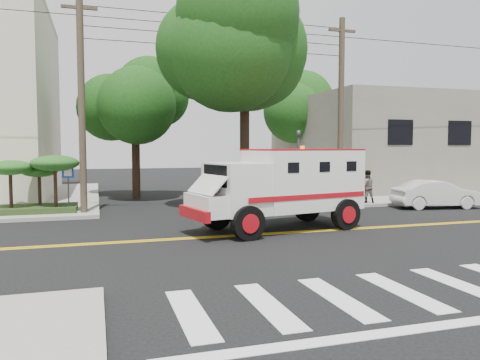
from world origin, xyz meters
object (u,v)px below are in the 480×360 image
object	(u,v)px
armored_truck	(283,184)
pedestrian_a	(346,183)
parked_sedan	(436,194)
pedestrian_b	(367,186)

from	to	relation	value
armored_truck	pedestrian_a	bearing A→B (deg)	33.46
parked_sedan	pedestrian_b	bearing A→B (deg)	66.09
pedestrian_a	pedestrian_b	bearing A→B (deg)	99.71
pedestrian_b	pedestrian_a	bearing A→B (deg)	-41.32
pedestrian_a	parked_sedan	bearing A→B (deg)	116.58
armored_truck	parked_sedan	bearing A→B (deg)	7.55
parked_sedan	pedestrian_a	bearing A→B (deg)	60.14
armored_truck	parked_sedan	world-z (taller)	armored_truck
pedestrian_a	pedestrian_b	size ratio (longest dim) A/B	1.16
parked_sedan	pedestrian_a	size ratio (longest dim) A/B	2.17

